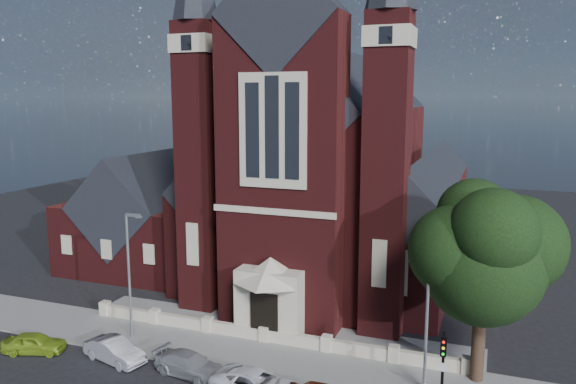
% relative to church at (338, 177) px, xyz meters
% --- Properties ---
extents(ground, '(120.00, 120.00, 0.00)m').
position_rel_church_xyz_m(ground, '(0.00, -7.94, -8.19)').
color(ground, black).
rests_on(ground, ground).
extents(pavement_strip, '(60.00, 5.00, 0.12)m').
position_rel_church_xyz_m(pavement_strip, '(0.00, -18.44, -8.19)').
color(pavement_strip, slate).
rests_on(pavement_strip, ground).
extents(forecourt_paving, '(26.00, 3.00, 0.14)m').
position_rel_church_xyz_m(forecourt_paving, '(0.00, -14.44, -8.19)').
color(forecourt_paving, slate).
rests_on(forecourt_paving, ground).
extents(forecourt_wall, '(24.00, 0.40, 0.90)m').
position_rel_church_xyz_m(forecourt_wall, '(0.00, -16.44, -8.19)').
color(forecourt_wall, beige).
rests_on(forecourt_wall, ground).
extents(church, '(20.01, 34.90, 29.20)m').
position_rel_church_xyz_m(church, '(0.00, 0.00, 0.00)').
color(church, '#471314').
rests_on(church, ground).
extents(parish_hall, '(12.00, 12.20, 10.24)m').
position_rel_church_xyz_m(parish_hall, '(-16.00, -4.94, -4.17)').
color(parish_hall, '#471314').
rests_on(parish_hall, ground).
extents(street_tree, '(6.40, 6.60, 10.70)m').
position_rel_church_xyz_m(street_tree, '(12.60, -17.23, -1.23)').
color(street_tree, black).
rests_on(street_tree, ground).
extents(street_lamp_left, '(1.16, 0.22, 8.09)m').
position_rel_church_xyz_m(street_lamp_left, '(-7.91, -18.94, -3.59)').
color(street_lamp_left, gray).
rests_on(street_lamp_left, ground).
extents(street_lamp_right, '(1.16, 0.22, 8.09)m').
position_rel_church_xyz_m(street_lamp_right, '(10.09, -18.94, -3.59)').
color(street_lamp_right, gray).
rests_on(street_lamp_right, ground).
extents(traffic_signal, '(0.28, 0.42, 4.00)m').
position_rel_church_xyz_m(traffic_signal, '(11.00, -20.52, -5.60)').
color(traffic_signal, black).
rests_on(traffic_signal, ground).
extents(car_lime_van, '(3.89, 2.57, 1.23)m').
position_rel_church_xyz_m(car_lime_van, '(-12.25, -22.60, -7.57)').
color(car_lime_van, '#81A320').
rests_on(car_lime_van, ground).
extents(car_silver_a, '(4.24, 2.33, 1.33)m').
position_rel_church_xyz_m(car_silver_a, '(-7.07, -21.85, -7.52)').
color(car_silver_a, '#999AA0').
rests_on(car_silver_a, ground).
extents(car_silver_b, '(4.51, 2.45, 1.24)m').
position_rel_church_xyz_m(car_silver_b, '(-2.18, -21.76, -7.57)').
color(car_silver_b, gray).
rests_on(car_silver_b, ground).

